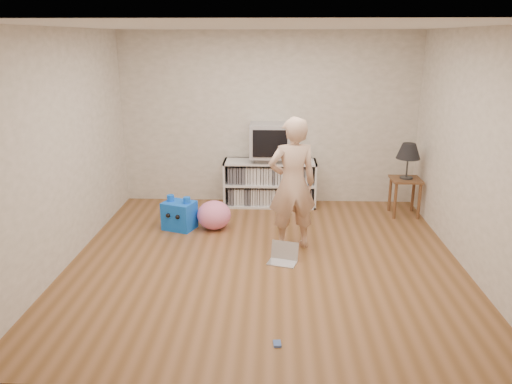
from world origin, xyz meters
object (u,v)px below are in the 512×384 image
object	(u,v)px
crt_tv	(270,140)
laptop	(283,257)
dvd_deck	(270,159)
media_unit	(270,183)
table_lamp	(409,152)
plush_pink	(214,215)
plush_blue	(179,215)
side_table	(405,187)
person	(292,184)

from	to	relation	value
crt_tv	laptop	bearing A→B (deg)	-84.76
dvd_deck	laptop	bearing A→B (deg)	-84.77
media_unit	table_lamp	xyz separation A→B (m)	(1.96, -0.39, 0.59)
plush_pink	laptop	bearing A→B (deg)	-47.40
table_lamp	plush_blue	distance (m)	3.33
dvd_deck	plush_blue	xyz separation A→B (m)	(-1.21, -1.05, -0.54)
plush_blue	side_table	bearing A→B (deg)	32.72
media_unit	dvd_deck	size ratio (longest dim) A/B	3.11
person	plush_pink	xyz separation A→B (m)	(-1.03, 0.57, -0.62)
crt_tv	plush_pink	distance (m)	1.51
plush_pink	plush_blue	bearing A→B (deg)	-177.62
dvd_deck	crt_tv	xyz separation A→B (m)	(0.00, -0.00, 0.29)
crt_tv	side_table	xyz separation A→B (m)	(1.96, -0.37, -0.60)
plush_blue	plush_pink	world-z (taller)	plush_blue
side_table	laptop	distance (m)	2.46
media_unit	plush_blue	xyz separation A→B (m)	(-1.21, -1.07, -0.15)
dvd_deck	side_table	size ratio (longest dim) A/B	0.82
side_table	plush_blue	bearing A→B (deg)	-167.82
side_table	plush_pink	size ratio (longest dim) A/B	1.20
side_table	plush_pink	distance (m)	2.79
media_unit	crt_tv	bearing A→B (deg)	-90.00
media_unit	side_table	bearing A→B (deg)	-11.12
media_unit	plush_pink	size ratio (longest dim) A/B	3.06
person	laptop	world-z (taller)	person
dvd_deck	plush_pink	size ratio (longest dim) A/B	0.98
laptop	plush_blue	bearing A→B (deg)	160.71
person	side_table	bearing A→B (deg)	-156.79
dvd_deck	side_table	distance (m)	2.02
side_table	plush_blue	distance (m)	3.25
crt_tv	media_unit	bearing A→B (deg)	90.00
crt_tv	person	world-z (taller)	person
media_unit	laptop	world-z (taller)	media_unit
dvd_deck	side_table	world-z (taller)	dvd_deck
dvd_deck	plush_pink	distance (m)	1.38
table_lamp	person	distance (m)	2.09
crt_tv	plush_blue	distance (m)	1.80
media_unit	person	size ratio (longest dim) A/B	0.86
side_table	plush_pink	world-z (taller)	side_table
dvd_deck	table_lamp	world-z (taller)	table_lamp
media_unit	person	world-z (taller)	person
side_table	table_lamp	distance (m)	0.53
media_unit	side_table	xyz separation A→B (m)	(1.96, -0.39, 0.07)
crt_tv	table_lamp	xyz separation A→B (m)	(1.96, -0.37, -0.08)
dvd_deck	laptop	size ratio (longest dim) A/B	1.19
crt_tv	side_table	size ratio (longest dim) A/B	1.09
table_lamp	laptop	xyz separation A→B (m)	(-1.78, -1.67, -0.88)
person	plush_blue	xyz separation A→B (m)	(-1.50, 0.55, -0.61)
dvd_deck	plush_blue	bearing A→B (deg)	-138.90
media_unit	table_lamp	distance (m)	2.09
crt_tv	side_table	bearing A→B (deg)	-10.58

